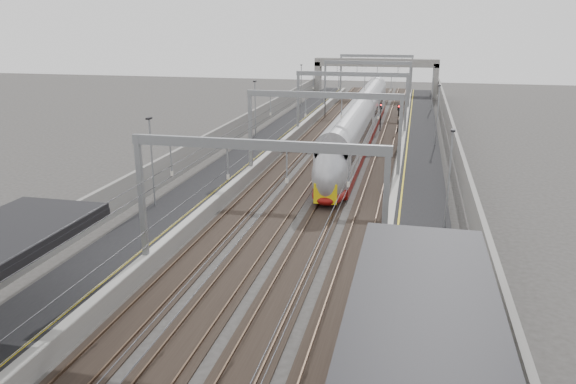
% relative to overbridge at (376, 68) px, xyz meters
% --- Properties ---
extents(platform_left, '(4.00, 120.00, 1.00)m').
position_rel_overbridge_xyz_m(platform_left, '(-8.00, -55.00, -4.81)').
color(platform_left, black).
rests_on(platform_left, ground).
extents(platform_right, '(4.00, 120.00, 1.00)m').
position_rel_overbridge_xyz_m(platform_right, '(8.00, -55.00, -4.81)').
color(platform_right, black).
rests_on(platform_right, ground).
extents(tracks, '(11.40, 140.00, 0.20)m').
position_rel_overbridge_xyz_m(tracks, '(0.00, -55.00, -5.26)').
color(tracks, black).
rests_on(tracks, ground).
extents(overhead_line, '(13.00, 140.00, 6.60)m').
position_rel_overbridge_xyz_m(overhead_line, '(0.00, -48.38, 0.83)').
color(overhead_line, gray).
rests_on(overhead_line, platform_left).
extents(overbridge, '(22.00, 2.20, 6.90)m').
position_rel_overbridge_xyz_m(overbridge, '(0.00, 0.00, 0.00)').
color(overbridge, gray).
rests_on(overbridge, ground).
extents(wall_left, '(0.30, 120.00, 3.20)m').
position_rel_overbridge_xyz_m(wall_left, '(-11.20, -55.00, -3.71)').
color(wall_left, gray).
rests_on(wall_left, ground).
extents(wall_right, '(0.30, 120.00, 3.20)m').
position_rel_overbridge_xyz_m(wall_right, '(11.20, -55.00, -3.71)').
color(wall_right, gray).
rests_on(wall_right, ground).
extents(train, '(2.68, 48.76, 4.23)m').
position_rel_overbridge_xyz_m(train, '(1.50, -43.03, -3.23)').
color(train, maroon).
rests_on(train, ground).
extents(signal_green, '(0.32, 0.32, 3.48)m').
position_rel_overbridge_xyz_m(signal_green, '(-5.20, -24.44, -2.89)').
color(signal_green, black).
rests_on(signal_green, ground).
extents(signal_red_near, '(0.32, 0.32, 3.48)m').
position_rel_overbridge_xyz_m(signal_red_near, '(3.20, -33.05, -2.89)').
color(signal_red_near, black).
rests_on(signal_red_near, ground).
extents(signal_red_far, '(0.32, 0.32, 3.48)m').
position_rel_overbridge_xyz_m(signal_red_far, '(5.40, -33.77, -2.89)').
color(signal_red_far, black).
rests_on(signal_red_far, ground).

